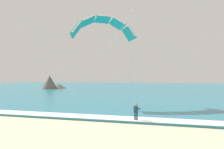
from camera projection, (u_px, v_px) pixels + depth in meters
sea at (156, 88)px, 75.44m from camera, size 200.00×120.00×0.20m
surf_foam at (127, 118)px, 18.43m from camera, size 200.00×2.01×0.04m
surfboard at (136, 122)px, 17.74m from camera, size 0.91×1.47×0.09m
kitesurfer at (136, 112)px, 17.77m from camera, size 0.64×0.64×1.69m
kite_primary at (103, 25)px, 28.60m from camera, size 9.88×12.03×11.43m
headland_left at (52, 84)px, 66.39m from camera, size 7.74×8.21×4.49m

